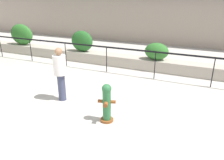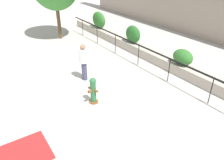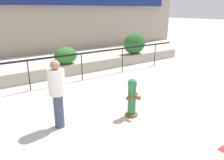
{
  "view_description": "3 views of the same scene",
  "coord_description": "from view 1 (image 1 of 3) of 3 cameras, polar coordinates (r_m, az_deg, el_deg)",
  "views": [
    {
      "loc": [
        3.94,
        -3.45,
        3.22
      ],
      "look_at": [
        1.44,
        2.24,
        0.78
      ],
      "focal_mm": 35.0,
      "sensor_mm": 36.0,
      "label": 1
    },
    {
      "loc": [
        8.08,
        -2.13,
        4.92
      ],
      "look_at": [
        1.38,
        2.32,
        0.5
      ],
      "focal_mm": 35.0,
      "sensor_mm": 36.0,
      "label": 2
    },
    {
      "loc": [
        -1.9,
        -2.98,
        2.85
      ],
      "look_at": [
        1.58,
        1.94,
        0.89
      ],
      "focal_mm": 35.0,
      "sensor_mm": 36.0,
      "label": 3
    }
  ],
  "objects": [
    {
      "name": "hedge_bush_0",
      "position": [
        13.81,
        -22.54,
        10.93
      ],
      "size": [
        1.53,
        0.59,
        1.17
      ],
      "primitive_type": "ellipsoid",
      "color": "#2D6B28",
      "rests_on": "planter_wall_low"
    },
    {
      "name": "hedge_bush_2",
      "position": [
        9.94,
        11.56,
        7.35
      ],
      "size": [
        1.06,
        0.7,
        0.76
      ],
      "primitive_type": "ellipsoid",
      "color": "#2D6B28",
      "rests_on": "planter_wall_low"
    },
    {
      "name": "ground_plane",
      "position": [
        6.15,
        -21.63,
        -11.88
      ],
      "size": [
        120.0,
        120.0,
        0.0
      ],
      "primitive_type": "plane",
      "color": "#B2ADA3"
    },
    {
      "name": "pedestrian",
      "position": [
        7.01,
        -13.37,
        2.25
      ],
      "size": [
        0.55,
        0.55,
        1.73
      ],
      "color": "#383D56",
      "rests_on": "ground"
    },
    {
      "name": "fire_hydrant",
      "position": [
        5.8,
        -1.39,
        -5.96
      ],
      "size": [
        0.48,
        0.47,
        1.08
      ],
      "color": "brown",
      "rests_on": "ground"
    },
    {
      "name": "fence_railing_segment",
      "position": [
        9.49,
        -1.46,
        7.99
      ],
      "size": [
        15.0,
        0.05,
        1.15
      ],
      "color": "black",
      "rests_on": "ground"
    },
    {
      "name": "hedge_bush_1",
      "position": [
        11.31,
        -7.84,
        10.02
      ],
      "size": [
        1.19,
        0.57,
        1.04
      ],
      "primitive_type": "ellipsoid",
      "color": "#235B23",
      "rests_on": "planter_wall_low"
    },
    {
      "name": "planter_wall_low",
      "position": [
        10.66,
        1.11,
        5.23
      ],
      "size": [
        18.0,
        0.7,
        0.5
      ],
      "primitive_type": "cube",
      "color": "#ADA393",
      "rests_on": "ground"
    }
  ]
}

